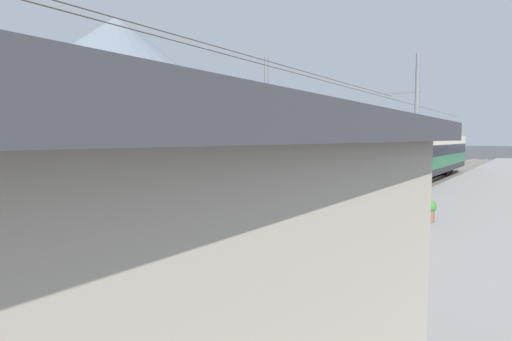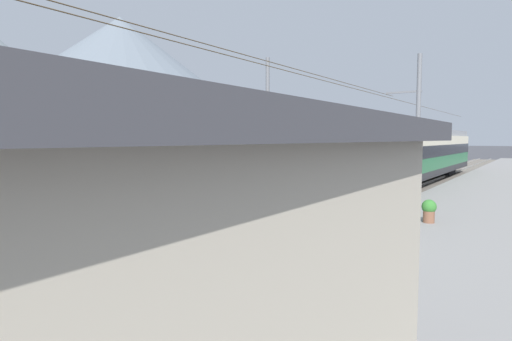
{
  "view_description": "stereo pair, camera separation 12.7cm",
  "coord_description": "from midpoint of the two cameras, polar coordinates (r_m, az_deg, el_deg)",
  "views": [
    {
      "loc": [
        -9.77,
        -6.02,
        3.18
      ],
      "look_at": [
        2.96,
        2.74,
        1.99
      ],
      "focal_mm": 28.97,
      "sensor_mm": 36.0,
      "label": 1
    },
    {
      "loc": [
        -9.7,
        -6.13,
        3.18
      ],
      "look_at": [
        2.96,
        2.74,
        1.99
      ],
      "focal_mm": 28.97,
      "sensor_mm": 36.0,
      "label": 2
    }
  ],
  "objects": [
    {
      "name": "passenger_walking",
      "position": [
        6.67,
        -0.76,
        -11.84
      ],
      "size": [
        0.53,
        0.22,
        1.69
      ],
      "color": "#383842",
      "rests_on": "platform_slab"
    },
    {
      "name": "train_far_track",
      "position": [
        36.69,
        15.64,
        2.76
      ],
      "size": [
        28.81,
        2.89,
        4.27
      ],
      "color": "#2D2D30",
      "rests_on": "track_far"
    },
    {
      "name": "track_far",
      "position": [
        15.67,
        -15.94,
        -7.21
      ],
      "size": [
        120.0,
        3.0,
        0.28
      ],
      "color": "#6B6359",
      "rests_on": "ground"
    },
    {
      "name": "catenary_mast_far_side",
      "position": [
        25.62,
        1.59,
        6.68
      ],
      "size": [
        47.18,
        2.51,
        8.14
      ],
      "color": "slate",
      "rests_on": "ground"
    },
    {
      "name": "handbag_beside_passenger",
      "position": [
        7.32,
        0.12,
        -16.85
      ],
      "size": [
        0.32,
        0.18,
        0.43
      ],
      "color": "maroon",
      "rests_on": "platform_slab"
    },
    {
      "name": "train_near_platform",
      "position": [
        27.65,
        19.61,
        2.19
      ],
      "size": [
        31.04,
        2.86,
        4.27
      ],
      "color": "#2D2D30",
      "rests_on": "track_near"
    },
    {
      "name": "platform_sign",
      "position": [
        11.63,
        14.04,
        -1.42
      ],
      "size": [
        0.7,
        0.08,
        2.26
      ],
      "color": "#59595B",
      "rests_on": "platform_slab"
    },
    {
      "name": "catenary_mast_mid",
      "position": [
        23.75,
        20.85,
        6.07
      ],
      "size": [
        47.18,
        1.88,
        7.65
      ],
      "color": "slate",
      "rests_on": "ground"
    },
    {
      "name": "potted_plant_platform_edge",
      "position": [
        9.69,
        15.13,
        -10.09
      ],
      "size": [
        0.58,
        0.58,
        0.75
      ],
      "color": "brown",
      "rests_on": "platform_slab"
    },
    {
      "name": "track_near",
      "position": [
        12.45,
        -1.6,
        -10.05
      ],
      "size": [
        120.0,
        3.0,
        0.28
      ],
      "color": "#6B6359",
      "rests_on": "ground"
    },
    {
      "name": "ground_plane",
      "position": [
        11.91,
        2.52,
        -11.08
      ],
      "size": [
        400.0,
        400.0,
        0.0
      ],
      "primitive_type": "plane",
      "color": "#424247"
    },
    {
      "name": "platform_slab",
      "position": [
        10.34,
        23.84,
        -12.82
      ],
      "size": [
        120.0,
        6.78,
        0.37
      ],
      "primitive_type": "cube",
      "color": "gray",
      "rests_on": "ground"
    },
    {
      "name": "potted_plant_by_shelter",
      "position": [
        15.08,
        22.53,
        -4.94
      ],
      "size": [
        0.48,
        0.48,
        0.78
      ],
      "color": "brown",
      "rests_on": "platform_slab"
    },
    {
      "name": "mountain_right_ridge",
      "position": [
        241.64,
        -18.57,
        11.62
      ],
      "size": [
        179.53,
        179.53,
        68.93
      ],
      "primitive_type": "cone",
      "color": "slate",
      "rests_on": "ground"
    }
  ]
}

